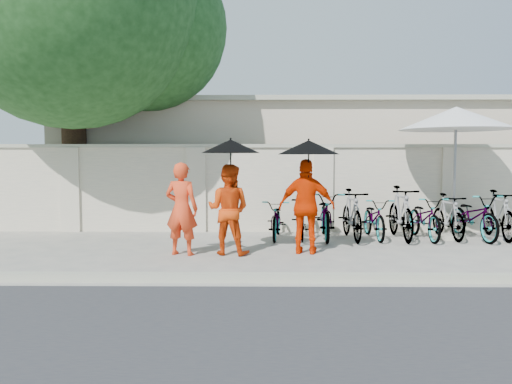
{
  "coord_description": "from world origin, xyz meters",
  "views": [
    {
      "loc": [
        0.55,
        -8.7,
        1.77
      ],
      "look_at": [
        0.44,
        0.92,
        1.1
      ],
      "focal_mm": 35.0,
      "sensor_mm": 36.0,
      "label": 1
    }
  ],
  "objects_px": {
    "monk_right": "(307,207)",
    "patio_umbrella": "(456,120)",
    "monk_left": "(182,209)",
    "monk_center": "(228,209)"
  },
  "relations": [
    {
      "from": "monk_left",
      "to": "monk_center",
      "type": "xyz_separation_m",
      "value": [
        0.84,
        0.07,
        -0.02
      ]
    },
    {
      "from": "monk_center",
      "to": "patio_umbrella",
      "type": "xyz_separation_m",
      "value": [
        4.75,
        1.73,
        1.75
      ]
    },
    {
      "from": "monk_right",
      "to": "patio_umbrella",
      "type": "bearing_deg",
      "value": -143.36
    },
    {
      "from": "monk_right",
      "to": "patio_umbrella",
      "type": "distance_m",
      "value": 4.07
    },
    {
      "from": "monk_center",
      "to": "monk_right",
      "type": "relative_size",
      "value": 0.95
    },
    {
      "from": "monk_center",
      "to": "patio_umbrella",
      "type": "distance_m",
      "value": 5.35
    },
    {
      "from": "monk_left",
      "to": "monk_center",
      "type": "relative_size",
      "value": 1.02
    },
    {
      "from": "monk_right",
      "to": "patio_umbrella",
      "type": "xyz_separation_m",
      "value": [
        3.32,
        1.65,
        1.7
      ]
    },
    {
      "from": "monk_left",
      "to": "monk_right",
      "type": "height_order",
      "value": "monk_right"
    },
    {
      "from": "patio_umbrella",
      "to": "monk_right",
      "type": "bearing_deg",
      "value": -153.59
    }
  ]
}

